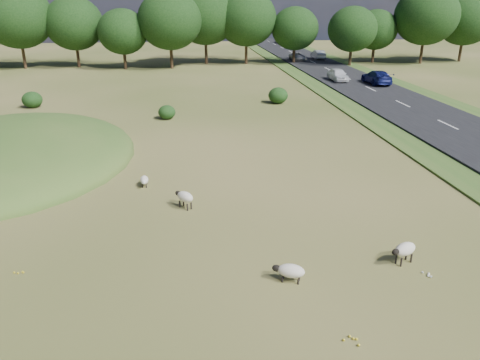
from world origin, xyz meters
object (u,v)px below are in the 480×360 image
Objects in this scene: sheep_4 at (185,197)px; car_3 at (338,75)px; sheep_3 at (404,249)px; car_6 at (318,55)px; sheep_0 at (144,180)px; sheep_1 at (290,271)px; car_4 at (297,56)px; car_1 at (281,40)px; car_0 at (377,77)px.

car_3 reaches higher than sheep_4.
sheep_3 is 0.28× the size of car_6.
sheep_0 is 0.88× the size of sheep_4.
sheep_0 is 11.49m from sheep_1.
car_3 is at bearing -129.33° from sheep_3.
sheep_0 is 3.78m from sheep_4.
car_4 is (18.89, 55.66, 0.27)m from sheep_4.
car_1 is at bearing -90.00° from car_6.
car_4 is 1.01× the size of car_6.
car_1 is 32.01m from car_4.
sheep_1 is 0.23× the size of car_0.
car_3 is at bearing -89.23° from sheep_1.
car_1 is 52.92m from car_3.
car_6 is (0.00, 24.70, -0.05)m from car_0.
sheep_1 reaches higher than sheep_0.
car_3 is 21.00m from car_4.
sheep_4 is (-3.65, 6.82, 0.16)m from sheep_1.
sheep_4 is 0.24× the size of car_1.
sheep_1 is 0.26× the size of car_1.
sheep_4 is at bearing -118.60° from car_3.
car_1 is at bearing -80.47° from sheep_1.
car_4 is 3.94m from car_6.
sheep_4 is at bearing 33.25° from sheep_0.
car_0 is 55.46m from car_1.
sheep_1 is 64.31m from car_4.
sheep_4 is (2.15, -3.10, 0.23)m from sheep_0.
car_1 is (22.69, 87.44, 0.35)m from sheep_4.
car_4 is at bearing 15.09° from car_6.
sheep_1 is 4.63m from sheep_3.
car_3 is at bearing 85.88° from car_1.
car_3 reaches higher than sheep_1.
car_0 is 23.98m from car_4.
car_0 is (24.84, 28.88, 0.66)m from sheep_0.
car_3 is at bearing -90.00° from car_4.
car_4 is (-3.80, -31.78, -0.09)m from car_1.
sheep_4 is at bearing -40.89° from sheep_1.
car_0 is 1.24× the size of car_3.
sheep_4 is at bearing 68.18° from car_6.
sheep_4 is at bearing 54.64° from car_0.
sheep_4 is 58.78m from car_4.
sheep_3 is 0.29× the size of car_3.
sheep_4 is 0.26× the size of car_6.
car_3 is (18.89, 34.66, 0.39)m from sheep_4.
sheep_3 is 40.77m from car_0.
sheep_4 is at bearing -61.40° from sheep_3.
car_6 reaches higher than car_4.
car_3 reaches higher than car_6.
sheep_3 is at bearing -166.50° from sheep_4.
car_1 is (0.00, 55.46, -0.07)m from car_0.
car_4 reaches higher than sheep_1.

